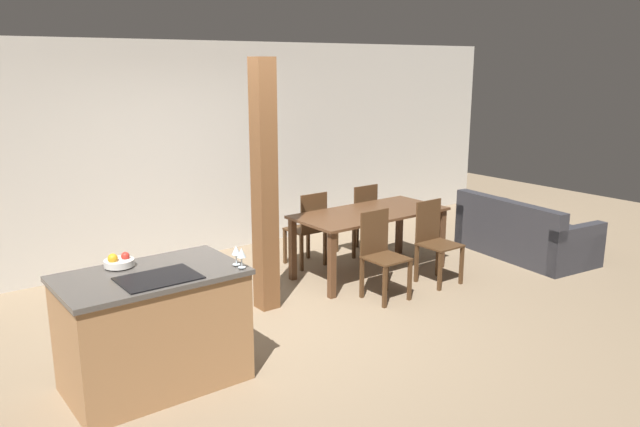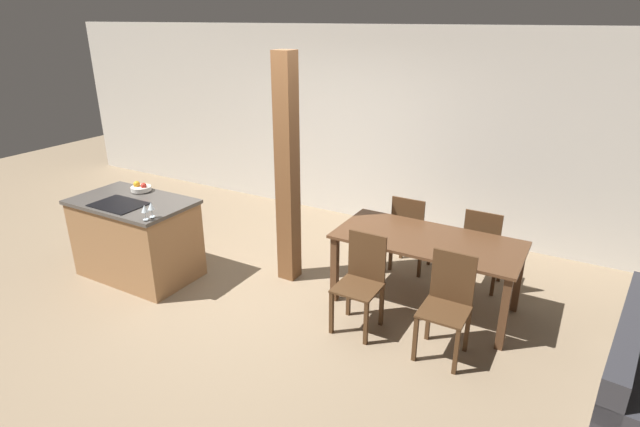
% 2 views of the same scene
% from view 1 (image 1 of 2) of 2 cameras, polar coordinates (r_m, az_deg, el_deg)
% --- Properties ---
extents(ground_plane, '(16.00, 16.00, 0.00)m').
position_cam_1_polar(ground_plane, '(6.12, -3.41, -9.85)').
color(ground_plane, '#847056').
extents(wall_back, '(11.20, 0.08, 2.70)m').
position_cam_1_polar(wall_back, '(7.90, -13.74, 5.36)').
color(wall_back, beige).
rests_on(wall_back, ground_plane).
extents(kitchen_island, '(1.34, 0.81, 0.92)m').
position_cam_1_polar(kitchen_island, '(5.00, -14.98, -10.17)').
color(kitchen_island, '#9E7047').
rests_on(kitchen_island, ground_plane).
extents(fruit_bowl, '(0.23, 0.23, 0.11)m').
position_cam_1_polar(fruit_bowl, '(5.01, -17.92, -4.21)').
color(fruit_bowl, silver).
rests_on(fruit_bowl, kitchen_island).
extents(wine_glass_near, '(0.07, 0.07, 0.15)m').
position_cam_1_polar(wine_glass_near, '(4.75, -7.19, -3.63)').
color(wine_glass_near, silver).
rests_on(wine_glass_near, kitchen_island).
extents(wine_glass_middle, '(0.07, 0.07, 0.15)m').
position_cam_1_polar(wine_glass_middle, '(4.82, -7.69, -3.39)').
color(wine_glass_middle, silver).
rests_on(wine_glass_middle, kitchen_island).
extents(dining_table, '(1.82, 0.86, 0.75)m').
position_cam_1_polar(dining_table, '(7.28, 4.56, -0.60)').
color(dining_table, '#51331E').
rests_on(dining_table, ground_plane).
extents(dining_chair_near_left, '(0.40, 0.40, 0.93)m').
position_cam_1_polar(dining_chair_near_left, '(6.59, 5.63, -3.62)').
color(dining_chair_near_left, '#472D19').
rests_on(dining_chair_near_left, ground_plane).
extents(dining_chair_near_right, '(0.40, 0.40, 0.93)m').
position_cam_1_polar(dining_chair_near_right, '(7.15, 10.47, -2.41)').
color(dining_chair_near_right, '#472D19').
rests_on(dining_chair_near_right, ground_plane).
extents(dining_chair_far_left, '(0.40, 0.40, 0.93)m').
position_cam_1_polar(dining_chair_far_left, '(7.56, -1.07, -1.29)').
color(dining_chair_far_left, '#472D19').
rests_on(dining_chair_far_left, ground_plane).
extents(dining_chair_far_right, '(0.40, 0.40, 0.93)m').
position_cam_1_polar(dining_chair_far_right, '(8.05, 3.64, -0.39)').
color(dining_chair_far_right, '#472D19').
rests_on(dining_chair_far_right, ground_plane).
extents(couch, '(1.06, 1.78, 0.76)m').
position_cam_1_polar(couch, '(8.45, 18.12, -1.94)').
color(couch, '#2D2D33').
rests_on(couch, ground_plane).
extents(timber_post, '(0.20, 0.20, 2.49)m').
position_cam_1_polar(timber_post, '(6.12, -5.10, 2.36)').
color(timber_post, brown).
rests_on(timber_post, ground_plane).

